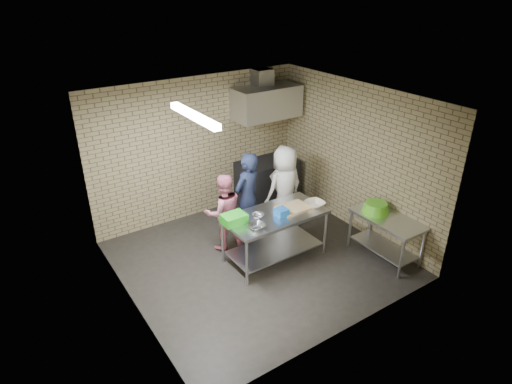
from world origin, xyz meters
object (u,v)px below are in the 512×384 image
(green_crate, at_px, (234,219))
(bottle_red, at_px, (263,103))
(blue_tub, at_px, (281,212))
(man_navy, at_px, (247,198))
(side_counter, at_px, (385,237))
(woman_pink, at_px, (224,212))
(prep_table, at_px, (275,236))
(stove, at_px, (267,182))
(green_basin, at_px, (376,207))
(bottle_green, at_px, (280,101))
(woman_white, at_px, (285,187))

(green_crate, relative_size, bottle_red, 2.06)
(blue_tub, distance_m, man_navy, 0.85)
(side_counter, relative_size, woman_pink, 0.87)
(prep_table, distance_m, bottle_red, 2.80)
(stove, distance_m, green_basin, 2.57)
(bottle_green, bearing_deg, woman_white, -121.72)
(stove, xyz_separation_m, man_navy, (-1.14, -1.01, 0.37))
(woman_white, bearing_deg, blue_tub, 46.68)
(prep_table, relative_size, green_basin, 3.62)
(side_counter, relative_size, woman_white, 0.76)
(side_counter, xyz_separation_m, woman_pink, (-2.06, 1.74, 0.31))
(side_counter, relative_size, stove, 1.00)
(bottle_green, height_order, man_navy, bottle_green)
(prep_table, bearing_deg, bottle_red, 60.41)
(man_navy, distance_m, woman_pink, 0.49)
(prep_table, height_order, blue_tub, blue_tub)
(bottle_green, distance_m, woman_white, 1.89)
(stove, xyz_separation_m, bottle_red, (0.05, 0.24, 1.58))
(man_navy, bearing_deg, bottle_red, -150.97)
(blue_tub, bearing_deg, man_navy, 97.58)
(side_counter, distance_m, woman_pink, 2.72)
(prep_table, xyz_separation_m, green_basin, (1.51, -0.75, 0.42))
(stove, relative_size, bottle_red, 6.67)
(stove, distance_m, man_navy, 1.57)
(side_counter, distance_m, bottle_green, 3.41)
(bottle_red, height_order, man_navy, bottle_red)
(green_crate, distance_m, woman_pink, 0.67)
(stove, distance_m, bottle_green, 1.65)
(bottle_red, bearing_deg, stove, -101.77)
(green_basin, relative_size, woman_white, 0.29)
(green_crate, distance_m, man_navy, 0.89)
(green_basin, bearing_deg, bottle_red, 97.90)
(woman_white, bearing_deg, prep_table, 41.24)
(side_counter, distance_m, green_crate, 2.55)
(green_basin, bearing_deg, woman_white, 115.99)
(stove, bearing_deg, woman_white, -107.34)
(stove, bearing_deg, bottle_green, 28.07)
(stove, distance_m, bottle_red, 1.60)
(side_counter, xyz_separation_m, woman_white, (-0.76, 1.76, 0.42))
(bottle_green, xyz_separation_m, man_navy, (-1.59, -1.25, -1.19))
(prep_table, bearing_deg, bottle_green, 52.43)
(side_counter, relative_size, bottle_green, 8.00)
(side_counter, height_order, blue_tub, blue_tub)
(prep_table, relative_size, side_counter, 1.39)
(green_crate, height_order, man_navy, man_navy)
(bottle_red, bearing_deg, woman_pink, -143.02)
(prep_table, bearing_deg, woman_pink, 126.18)
(green_basin, relative_size, woman_pink, 0.33)
(bottle_red, bearing_deg, blue_tub, -117.32)
(side_counter, distance_m, stove, 2.79)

